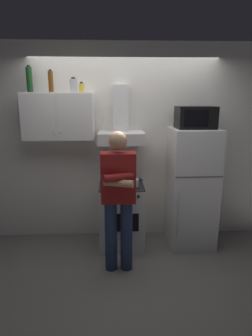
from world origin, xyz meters
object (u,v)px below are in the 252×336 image
(bottle_beer_brown, at_px, (51,82))
(bottle_wine_green, at_px, (29,80))
(bottle_canister_steel, at_px, (74,85))
(refrigerator, at_px, (192,188))
(person_standing, at_px, (118,197))
(range_hood, at_px, (121,128))
(microwave, at_px, (195,117))
(cooking_pot, at_px, (132,183))
(stove_oven, at_px, (122,214))
(upper_cabinet, at_px, (59,117))
(bottle_spice_jar, at_px, (82,88))

(bottle_beer_brown, relative_size, bottle_wine_green, 0.83)
(bottle_canister_steel, height_order, bottle_wine_green, bottle_wine_green)
(bottle_wine_green, bearing_deg, bottle_beer_brown, -11.26)
(bottle_canister_steel, xyz_separation_m, bottle_beer_brown, (-0.27, -0.04, 0.04))
(refrigerator, height_order, person_standing, person_standing)
(range_hood, xyz_separation_m, bottle_wine_green, (-1.15, 0.04, 0.61))
(person_standing, height_order, bottle_beer_brown, bottle_beer_brown)
(range_hood, bearing_deg, microwave, -6.46)
(person_standing, distance_m, bottle_wine_green, 1.87)
(refrigerator, xyz_separation_m, person_standing, (-1.00, -0.61, 0.10))
(cooking_pot, xyz_separation_m, bottle_canister_steel, (-0.73, 0.27, 1.21))
(stove_oven, distance_m, person_standing, 0.77)
(upper_cabinet, bearing_deg, person_standing, -44.26)
(upper_cabinet, relative_size, microwave, 1.88)
(bottle_beer_brown, xyz_separation_m, bottle_spice_jar, (0.38, 0.03, -0.07))
(person_standing, bearing_deg, refrigerator, 31.23)
(refrigerator, distance_m, bottle_spice_jar, 1.96)
(range_hood, height_order, microwave, range_hood)
(bottle_canister_steel, bearing_deg, bottle_beer_brown, -171.06)
(refrigerator, xyz_separation_m, bottle_spice_jar, (-1.45, 0.14, 1.31))
(bottle_canister_steel, distance_m, bottle_spice_jar, 0.11)
(upper_cabinet, xyz_separation_m, bottle_wine_green, (-0.35, 0.04, 0.46))
(cooking_pot, relative_size, bottle_spice_jar, 2.18)
(upper_cabinet, xyz_separation_m, bottle_canister_steel, (0.20, 0.03, 0.39))
(range_hood, height_order, person_standing, range_hood)
(refrigerator, xyz_separation_m, bottle_canister_steel, (-1.55, 0.15, 1.34))
(range_hood, relative_size, refrigerator, 0.47)
(stove_oven, bearing_deg, microwave, 1.15)
(stove_oven, height_order, bottle_canister_steel, bottle_canister_steel)
(upper_cabinet, xyz_separation_m, bottle_beer_brown, (-0.07, -0.02, 0.43))
(bottle_spice_jar, relative_size, bottle_wine_green, 0.40)
(upper_cabinet, bearing_deg, cooking_pot, -14.73)
(stove_oven, xyz_separation_m, bottle_wine_green, (-1.15, 0.17, 1.77))
(person_standing, bearing_deg, bottle_wine_green, 144.97)
(person_standing, distance_m, cooking_pot, 0.52)
(bottle_canister_steel, xyz_separation_m, bottle_wine_green, (-0.55, 0.01, 0.07))
(person_standing, relative_size, bottle_canister_steel, 8.90)
(microwave, xyz_separation_m, bottle_spice_jar, (-1.45, 0.12, 0.37))
(microwave, relative_size, person_standing, 0.29)
(stove_oven, xyz_separation_m, person_standing, (-0.05, -0.61, 0.47))
(person_standing, relative_size, bottle_beer_brown, 6.01)
(microwave, xyz_separation_m, bottle_wine_green, (-2.10, 0.15, 0.47))
(person_standing, xyz_separation_m, bottle_canister_steel, (-0.55, 0.76, 1.23))
(refrigerator, bearing_deg, bottle_spice_jar, 174.55)
(stove_oven, xyz_separation_m, range_hood, (0.00, 0.13, 1.16))
(upper_cabinet, distance_m, bottle_canister_steel, 0.44)
(upper_cabinet, height_order, stove_oven, upper_cabinet)
(bottle_beer_brown, bearing_deg, stove_oven, -7.19)
(upper_cabinet, relative_size, range_hood, 1.20)
(bottle_canister_steel, height_order, bottle_beer_brown, bottle_beer_brown)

